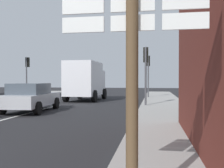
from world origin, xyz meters
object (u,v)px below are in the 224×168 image
Objects in this scene: delivery_truck at (86,80)px; traffic_light_far_left at (27,68)px; traffic_light_near_right at (146,63)px; sedan_far at (31,97)px; route_sign_post at (132,47)px; traffic_light_far_right at (148,67)px.

traffic_light_far_left reaches higher than delivery_truck.
sedan_far is at bearing -151.73° from traffic_light_near_right.
traffic_light_far_left is (-6.33, 2.50, 1.14)m from delivery_truck.
delivery_truck is at bearing 139.36° from traffic_light_near_right.
sedan_far is 1.14× the size of traffic_light_far_left.
delivery_truck is 1.39× the size of traffic_light_near_right.
traffic_light_near_right reaches higher than route_sign_post.
sedan_far is at bearing -97.13° from delivery_truck.
delivery_truck is 17.52m from route_sign_post.
route_sign_post is at bearing -59.21° from traffic_light_far_left.
delivery_truck is at bearing 107.06° from route_sign_post.
delivery_truck reaches higher than sedan_far.
traffic_light_far_left is (-11.23, 6.70, 0.11)m from traffic_light_near_right.
sedan_far is 1.35× the size of route_sign_post.
route_sign_post is 22.41m from traffic_light_far_left.
traffic_light_far_left reaches higher than route_sign_post.
delivery_truck is 6.54m from traffic_light_near_right.
traffic_light_far_left reaches higher than sedan_far.
traffic_light_far_right is 7.25m from traffic_light_near_right.
traffic_light_far_right is at bearing 2.81° from traffic_light_far_left.
delivery_truck is at bearing -21.53° from traffic_light_far_left.
traffic_light_far_right is 1.01× the size of traffic_light_far_left.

